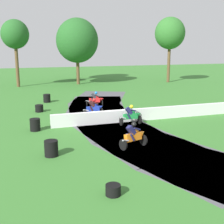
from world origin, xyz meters
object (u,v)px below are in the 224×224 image
object	(u,v)px
motorcycle_chase_blue	(94,108)
tire_stack_near	(47,98)
motorcycle_lead_red	(95,100)
tire_stack_far	(51,148)
motorcycle_fourth_orange	(134,135)
tire_stack_extra_a	(113,190)
tire_stack_mid_a	(39,108)
tire_stack_mid_b	(35,125)
motorcycle_trailing_green	(131,115)

from	to	relation	value
motorcycle_chase_blue	tire_stack_near	size ratio (longest dim) A/B	2.10
motorcycle_lead_red	tire_stack_near	size ratio (longest dim) A/B	2.15
tire_stack_far	tire_stack_near	bearing A→B (deg)	84.24
motorcycle_chase_blue	motorcycle_fourth_orange	distance (m)	7.81
tire_stack_extra_a	tire_stack_near	bearing A→B (deg)	90.37
motorcycle_lead_red	tire_stack_mid_a	world-z (taller)	motorcycle_lead_red
tire_stack_extra_a	tire_stack_mid_b	bearing A→B (deg)	101.81
motorcycle_trailing_green	tire_stack_extra_a	xyz separation A→B (m)	(-4.48, -9.15, -0.45)
motorcycle_chase_blue	motorcycle_fourth_orange	bearing A→B (deg)	-89.26
tire_stack_near	tire_stack_extra_a	bearing A→B (deg)	-89.63
tire_stack_far	motorcycle_trailing_green	bearing A→B (deg)	35.84
motorcycle_fourth_orange	tire_stack_mid_b	distance (m)	6.95
motorcycle_fourth_orange	tire_stack_mid_b	bearing A→B (deg)	133.77
tire_stack_near	tire_stack_mid_a	size ratio (longest dim) A/B	1.20
motorcycle_trailing_green	tire_stack_mid_a	size ratio (longest dim) A/B	2.53
motorcycle_chase_blue	motorcycle_trailing_green	distance (m)	3.76
motorcycle_trailing_green	motorcycle_fourth_orange	world-z (taller)	motorcycle_fourth_orange
motorcycle_lead_red	tire_stack_mid_b	xyz separation A→B (m)	(-5.82, -6.35, -0.25)
motorcycle_fourth_orange	tire_stack_far	bearing A→B (deg)	178.74
motorcycle_trailing_green	tire_stack_extra_a	size ratio (longest dim) A/B	2.96
motorcycle_trailing_green	tire_stack_mid_b	xyz separation A→B (m)	(-6.50, 0.51, -0.25)
motorcycle_chase_blue	tire_stack_mid_b	world-z (taller)	motorcycle_chase_blue
motorcycle_lead_red	motorcycle_fourth_orange	xyz separation A→B (m)	(-1.02, -11.37, 0.01)
motorcycle_fourth_orange	tire_stack_extra_a	xyz separation A→B (m)	(-2.78, -4.64, -0.46)
tire_stack_near	tire_stack_mid_a	distance (m)	4.36
motorcycle_trailing_green	motorcycle_fourth_orange	size ratio (longest dim) A/B	1.00
motorcycle_chase_blue	tire_stack_mid_b	bearing A→B (deg)	-149.27
motorcycle_lead_red	tire_stack_mid_a	distance (m)	5.11
motorcycle_lead_red	motorcycle_chase_blue	bearing A→B (deg)	-107.53
tire_stack_mid_a	tire_stack_mid_b	distance (m)	5.75
motorcycle_fourth_orange	tire_stack_near	distance (m)	15.20
tire_stack_near	tire_stack_mid_a	world-z (taller)	tire_stack_near
motorcycle_trailing_green	motorcycle_fourth_orange	bearing A→B (deg)	-110.65
motorcycle_lead_red	motorcycle_chase_blue	size ratio (longest dim) A/B	1.02
motorcycle_chase_blue	tire_stack_extra_a	xyz separation A→B (m)	(-2.68, -12.45, -0.45)
tire_stack_mid_b	motorcycle_fourth_orange	bearing A→B (deg)	-46.23
motorcycle_trailing_green	tire_stack_far	world-z (taller)	motorcycle_trailing_green
motorcycle_chase_blue	tire_stack_extra_a	bearing A→B (deg)	-102.16
motorcycle_lead_red	motorcycle_trailing_green	bearing A→B (deg)	-84.39
tire_stack_near	motorcycle_chase_blue	bearing A→B (deg)	-68.45
motorcycle_trailing_green	tire_stack_extra_a	world-z (taller)	motorcycle_trailing_green
tire_stack_near	tire_stack_far	bearing A→B (deg)	-95.76
motorcycle_lead_red	tire_stack_extra_a	distance (m)	16.46
tire_stack_mid_b	tire_stack_far	world-z (taller)	same
motorcycle_lead_red	tire_stack_extra_a	size ratio (longest dim) A/B	3.03
motorcycle_lead_red	tire_stack_extra_a	bearing A→B (deg)	-103.37
tire_stack_mid_b	motorcycle_trailing_green	bearing A→B (deg)	-4.46
motorcycle_chase_blue	tire_stack_far	bearing A→B (deg)	-119.18
tire_stack_mid_b	tire_stack_far	size ratio (longest dim) A/B	1.00
motorcycle_chase_blue	tire_stack_mid_a	xyz separation A→B (m)	(-3.93, 2.90, -0.35)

